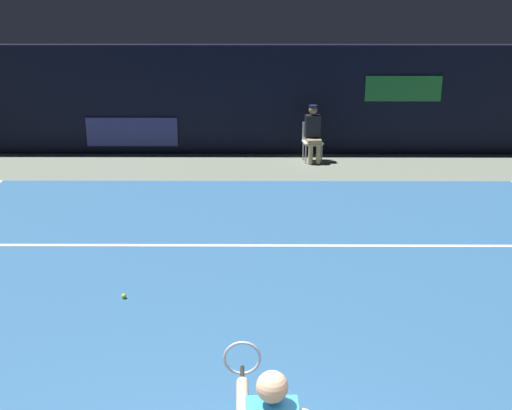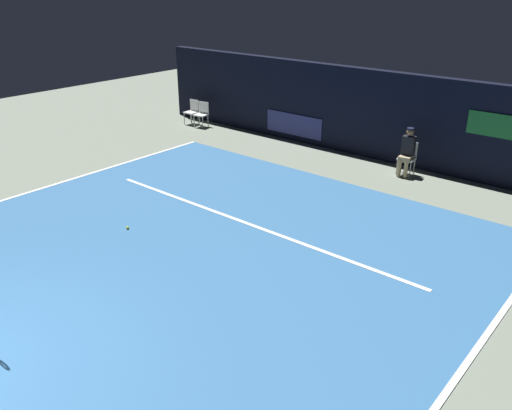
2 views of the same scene
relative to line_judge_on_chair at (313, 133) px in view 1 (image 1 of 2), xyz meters
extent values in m
plane|color=gray|center=(-1.29, -7.14, -0.69)|extent=(33.87, 33.87, 0.00)
cube|color=#336699|center=(-1.29, -7.14, -0.68)|extent=(10.97, 11.08, 0.01)
cube|color=white|center=(-1.29, -5.20, -0.67)|extent=(8.56, 0.10, 0.01)
cube|color=black|center=(-1.29, 0.83, 0.61)|extent=(17.25, 0.30, 2.60)
cube|color=navy|center=(-4.31, 0.67, -0.14)|extent=(2.20, 0.04, 0.70)
cube|color=#1E6B2D|center=(2.16, 0.67, 0.91)|extent=(1.80, 0.04, 0.60)
sphere|color=#DBAD89|center=(-1.15, -11.57, 0.93)|extent=(0.22, 0.22, 0.22)
cylinder|color=#DBAD89|center=(-1.36, -11.35, 0.66)|extent=(0.10, 0.50, 0.09)
cylinder|color=black|center=(-1.36, -11.05, 0.66)|extent=(0.04, 0.30, 0.03)
torus|color=#B2B2B7|center=(-1.37, -10.77, 0.66)|extent=(0.30, 0.03, 0.30)
cube|color=white|center=(0.00, 0.01, -0.23)|extent=(0.48, 0.45, 0.04)
cube|color=white|center=(-0.02, 0.21, 0.00)|extent=(0.42, 0.08, 0.42)
cylinder|color=#B2B2B7|center=(-0.17, -0.18, -0.46)|extent=(0.03, 0.03, 0.46)
cylinder|color=#B2B2B7|center=(0.20, -0.13, -0.46)|extent=(0.03, 0.03, 0.46)
cylinder|color=#B2B2B7|center=(-0.21, 0.16, -0.46)|extent=(0.03, 0.03, 0.46)
cylinder|color=#B2B2B7|center=(0.16, 0.21, -0.46)|extent=(0.03, 0.03, 0.46)
cube|color=tan|center=(0.01, -0.06, -0.19)|extent=(0.36, 0.43, 0.14)
cylinder|color=tan|center=(-0.06, -0.25, -0.46)|extent=(0.11, 0.11, 0.46)
cylinder|color=tan|center=(0.12, -0.23, -0.46)|extent=(0.11, 0.11, 0.46)
cube|color=black|center=(-0.01, 0.05, 0.14)|extent=(0.36, 0.26, 0.52)
sphere|color=#8C6647|center=(-0.01, 0.05, 0.52)|extent=(0.20, 0.20, 0.20)
cylinder|color=#141933|center=(-0.01, 0.05, 0.61)|extent=(0.19, 0.19, 0.04)
sphere|color=#CCE033|center=(-3.09, -7.09, -0.64)|extent=(0.07, 0.07, 0.07)
camera|label=1|loc=(-1.24, -15.51, 3.58)|focal=48.13mm
camera|label=2|loc=(5.69, -13.21, 4.41)|focal=37.11mm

